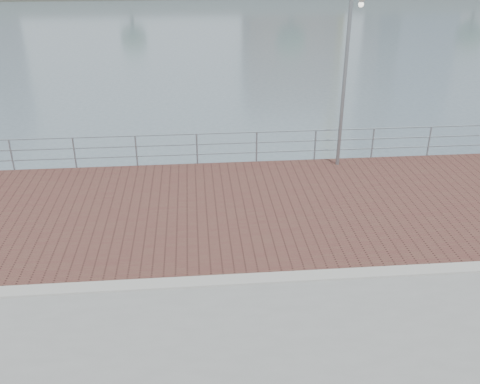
{
  "coord_description": "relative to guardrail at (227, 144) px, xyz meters",
  "views": [
    {
      "loc": [
        -1.1,
        -10.12,
        7.24
      ],
      "look_at": [
        0.0,
        2.0,
        1.3
      ],
      "focal_mm": 40.0,
      "sensor_mm": 36.0,
      "label": 1
    }
  ],
  "objects": [
    {
      "name": "guardrail",
      "position": [
        0.0,
        0.0,
        0.0
      ],
      "size": [
        39.06,
        0.06,
        1.13
      ],
      "color": "#8C9EA8",
      "rests_on": "brick_lane"
    },
    {
      "name": "curb",
      "position": [
        -0.0,
        -7.0,
        -0.66
      ],
      "size": [
        40.0,
        0.4,
        0.06
      ],
      "primitive_type": "cube",
      "color": "#B7B5AD",
      "rests_on": "seawall"
    },
    {
      "name": "brick_lane",
      "position": [
        -0.0,
        -3.4,
        -0.68
      ],
      "size": [
        40.0,
        6.8,
        0.02
      ],
      "primitive_type": "cube",
      "color": "brown",
      "rests_on": "seawall"
    },
    {
      "name": "water",
      "position": [
        -0.0,
        -7.0,
        -2.69
      ],
      "size": [
        400.0,
        400.0,
        0.0
      ],
      "primitive_type": "plane",
      "color": "slate",
      "rests_on": "ground"
    },
    {
      "name": "street_lamp",
      "position": [
        3.78,
        -0.94,
        3.58
      ],
      "size": [
        0.44,
        1.27,
        6.01
      ],
      "color": "gray",
      "rests_on": "brick_lane"
    }
  ]
}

